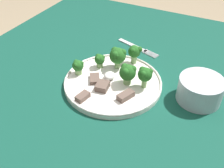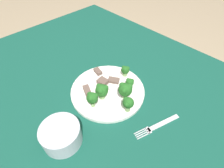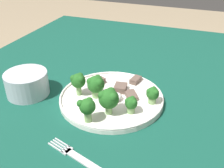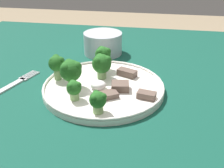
% 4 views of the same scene
% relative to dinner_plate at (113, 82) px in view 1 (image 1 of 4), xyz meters
% --- Properties ---
extents(table, '(1.30, 1.08, 0.72)m').
position_rel_dinner_plate_xyz_m(table, '(0.06, 0.02, -0.09)').
color(table, '#114738').
rests_on(table, ground_plane).
extents(dinner_plate, '(0.29, 0.29, 0.02)m').
position_rel_dinner_plate_xyz_m(dinner_plate, '(0.00, 0.00, 0.00)').
color(dinner_plate, white).
rests_on(dinner_plate, table).
extents(fork, '(0.07, 0.17, 0.00)m').
position_rel_dinner_plate_xyz_m(fork, '(-0.23, -0.02, -0.01)').
color(fork, silver).
rests_on(fork, table).
extents(cream_bowl, '(0.12, 0.12, 0.07)m').
position_rel_dinner_plate_xyz_m(cream_bowl, '(-0.05, 0.24, 0.02)').
color(cream_bowl, '#B7BCC6').
rests_on(cream_bowl, table).
extents(broccoli_floret_near_rim_left, '(0.04, 0.04, 0.06)m').
position_rel_dinner_plate_xyz_m(broccoli_floret_near_rim_left, '(-0.02, 0.09, 0.05)').
color(broccoli_floret_near_rim_left, '#7FA866').
rests_on(broccoli_floret_near_rim_left, dinner_plate).
extents(broccoli_floret_center_left, '(0.04, 0.04, 0.06)m').
position_rel_dinner_plate_xyz_m(broccoli_floret_center_left, '(-0.12, 0.02, 0.04)').
color(broccoli_floret_center_left, '#7FA866').
rests_on(broccoli_floret_center_left, dinner_plate).
extents(broccoli_floret_back_left, '(0.03, 0.03, 0.04)m').
position_rel_dinner_plate_xyz_m(broccoli_floret_back_left, '(-0.05, -0.07, 0.03)').
color(broccoli_floret_back_left, '#7FA866').
rests_on(broccoli_floret_back_left, dinner_plate).
extents(broccoli_floret_front_left, '(0.04, 0.03, 0.05)m').
position_rel_dinner_plate_xyz_m(broccoli_floret_front_left, '(0.01, -0.11, 0.03)').
color(broccoli_floret_front_left, '#7FA866').
rests_on(broccoli_floret_front_left, dinner_plate).
extents(broccoli_floret_center_back, '(0.05, 0.05, 0.06)m').
position_rel_dinner_plate_xyz_m(broccoli_floret_center_back, '(-0.01, 0.04, 0.04)').
color(broccoli_floret_center_back, '#7FA866').
rests_on(broccoli_floret_center_back, dinner_plate).
extents(broccoli_floret_mid_cluster, '(0.05, 0.05, 0.07)m').
position_rel_dinner_plate_xyz_m(broccoli_floret_mid_cluster, '(-0.07, -0.02, 0.05)').
color(broccoli_floret_mid_cluster, '#7FA866').
rests_on(broccoli_floret_mid_cluster, dinner_plate).
extents(meat_slice_front_slice, '(0.04, 0.04, 0.02)m').
position_rel_dinner_plate_xyz_m(meat_slice_front_slice, '(0.04, -0.01, 0.01)').
color(meat_slice_front_slice, brown).
rests_on(meat_slice_front_slice, dinner_plate).
extents(meat_slice_middle_slice, '(0.05, 0.05, 0.01)m').
position_rel_dinner_plate_xyz_m(meat_slice_middle_slice, '(0.02, -0.05, 0.01)').
color(meat_slice_middle_slice, brown).
rests_on(meat_slice_middle_slice, dinner_plate).
extents(meat_slice_rear_slice, '(0.04, 0.03, 0.01)m').
position_rel_dinner_plate_xyz_m(meat_slice_rear_slice, '(0.10, -0.04, 0.01)').
color(meat_slice_rear_slice, brown).
rests_on(meat_slice_rear_slice, dinner_plate).
extents(meat_slice_edge_slice, '(0.05, 0.04, 0.02)m').
position_rel_dinner_plate_xyz_m(meat_slice_edge_slice, '(0.05, 0.06, 0.01)').
color(meat_slice_edge_slice, brown).
rests_on(meat_slice_edge_slice, dinner_plate).
extents(sauce_dollop, '(0.04, 0.03, 0.02)m').
position_rel_dinner_plate_xyz_m(sauce_dollop, '(-0.01, -0.02, 0.01)').
color(sauce_dollop, white).
rests_on(sauce_dollop, dinner_plate).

